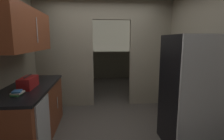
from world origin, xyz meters
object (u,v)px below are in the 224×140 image
(dishwasher, at_px, (44,129))
(boombox, at_px, (28,82))
(refrigerator, at_px, (192,92))
(book_stack, at_px, (17,93))

(dishwasher, height_order, boombox, boombox)
(refrigerator, height_order, dishwasher, refrigerator)
(dishwasher, height_order, book_stack, book_stack)
(boombox, bearing_deg, dishwasher, -52.45)
(refrigerator, relative_size, book_stack, 9.46)
(refrigerator, bearing_deg, boombox, 173.03)
(boombox, bearing_deg, refrigerator, -6.97)
(dishwasher, xyz_separation_m, boombox, (-0.31, 0.40, 0.56))
(dishwasher, bearing_deg, boombox, 127.55)
(refrigerator, xyz_separation_m, dishwasher, (-2.16, -0.10, -0.43))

